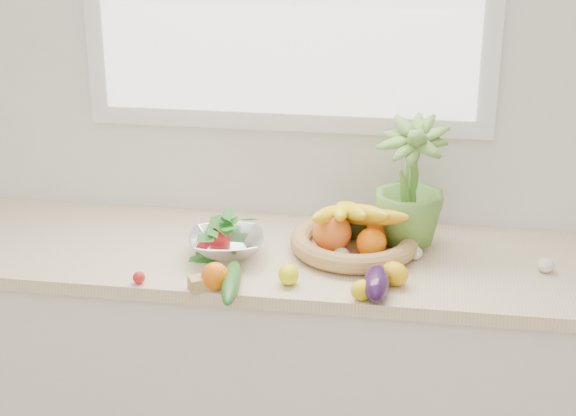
% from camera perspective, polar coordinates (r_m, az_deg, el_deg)
% --- Properties ---
extents(back_wall, '(4.50, 0.02, 2.70)m').
position_cam_1_polar(back_wall, '(2.83, 0.01, 8.09)').
color(back_wall, white).
rests_on(back_wall, ground).
extents(counter_cabinet, '(2.20, 0.58, 0.86)m').
position_cam_1_polar(counter_cabinet, '(2.91, -0.93, -11.23)').
color(counter_cabinet, silver).
rests_on(counter_cabinet, ground).
extents(countertop, '(2.24, 0.62, 0.04)m').
position_cam_1_polar(countertop, '(2.70, -0.98, -3.15)').
color(countertop, beige).
rests_on(countertop, counter_cabinet).
extents(orange_loose, '(0.10, 0.10, 0.08)m').
position_cam_1_polar(orange_loose, '(2.45, -4.74, -4.40)').
color(orange_loose, orange).
rests_on(orange_loose, countertop).
extents(lemon_a, '(0.07, 0.08, 0.06)m').
position_cam_1_polar(lemon_a, '(2.47, 0.04, -4.31)').
color(lemon_a, yellow).
rests_on(lemon_a, countertop).
extents(lemon_b, '(0.09, 0.09, 0.06)m').
position_cam_1_polar(lemon_b, '(2.39, 4.83, -5.30)').
color(lemon_b, yellow).
rests_on(lemon_b, countertop).
extents(lemon_c, '(0.11, 0.11, 0.07)m').
position_cam_1_polar(lemon_c, '(2.48, 6.92, -4.23)').
color(lemon_c, '#EDA90C').
rests_on(lemon_c, countertop).
extents(apple, '(0.09, 0.09, 0.07)m').
position_cam_1_polar(apple, '(2.70, -4.48, -1.86)').
color(apple, '#BA0E11').
rests_on(apple, countertop).
extents(ginger, '(0.13, 0.10, 0.04)m').
position_cam_1_polar(ginger, '(2.46, -5.06, -4.75)').
color(ginger, tan).
rests_on(ginger, countertop).
extents(garlic_a, '(0.06, 0.06, 0.04)m').
position_cam_1_polar(garlic_a, '(2.65, 8.18, -2.89)').
color(garlic_a, silver).
rests_on(garlic_a, countertop).
extents(garlic_b, '(0.05, 0.05, 0.04)m').
position_cam_1_polar(garlic_b, '(2.65, 16.32, -3.57)').
color(garlic_b, silver).
rests_on(garlic_b, countertop).
extents(garlic_c, '(0.05, 0.05, 0.04)m').
position_cam_1_polar(garlic_c, '(2.61, 3.47, -3.05)').
color(garlic_c, white).
rests_on(garlic_c, countertop).
extents(eggplant, '(0.08, 0.19, 0.07)m').
position_cam_1_polar(eggplant, '(2.42, 5.74, -4.83)').
color(eggplant, '#280F37').
rests_on(eggplant, countertop).
extents(cucumber, '(0.08, 0.28, 0.05)m').
position_cam_1_polar(cucumber, '(2.44, -3.68, -4.78)').
color(cucumber, '#225318').
rests_on(cucumber, countertop).
extents(radish, '(0.04, 0.04, 0.04)m').
position_cam_1_polar(radish, '(2.51, -9.62, -4.45)').
color(radish, red).
rests_on(radish, countertop).
extents(potted_herb, '(0.26, 0.26, 0.39)m').
position_cam_1_polar(potted_herb, '(2.66, 7.89, 1.72)').
color(potted_herb, '#5A8C33').
rests_on(potted_herb, countertop).
extents(fruit_basket, '(0.51, 0.51, 0.19)m').
position_cam_1_polar(fruit_basket, '(2.67, 4.24, -1.74)').
color(fruit_basket, tan).
rests_on(fruit_basket, countertop).
extents(colander_with_spinach, '(0.26, 0.26, 0.12)m').
position_cam_1_polar(colander_with_spinach, '(2.63, -4.01, -2.00)').
color(colander_with_spinach, silver).
rests_on(colander_with_spinach, countertop).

